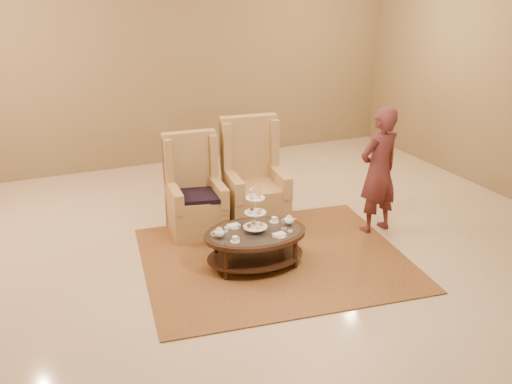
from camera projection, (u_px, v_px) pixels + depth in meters
name	position (u px, v px, depth m)	size (l,w,h in m)	color
ground	(267.00, 266.00, 6.29)	(8.00, 8.00, 0.00)	beige
ceiling	(267.00, 266.00, 6.29)	(8.00, 8.00, 0.02)	silver
wall_back	(165.00, 57.00, 9.07)	(8.00, 0.04, 3.50)	olive
rug	(274.00, 258.00, 6.43)	(3.15, 2.73, 0.02)	olive
tea_table	(255.00, 238.00, 6.16)	(1.19, 0.86, 0.95)	black
armchair_left	(195.00, 199.00, 7.03)	(0.70, 0.73, 1.22)	tan
armchair_right	(253.00, 188.00, 7.26)	(0.80, 0.83, 1.35)	tan
person	(379.00, 171.00, 6.87)	(0.63, 0.47, 1.57)	#572525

